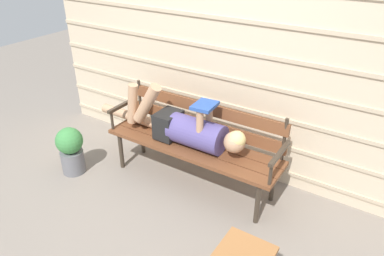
# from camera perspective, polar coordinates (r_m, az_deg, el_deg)

# --- Properties ---
(ground_plane) EXTENTS (12.00, 12.00, 0.00)m
(ground_plane) POSITION_cam_1_polar(r_m,az_deg,el_deg) (3.58, -0.97, -9.43)
(ground_plane) COLOR gray
(house_siding) EXTENTS (4.20, 0.08, 2.50)m
(house_siding) POSITION_cam_1_polar(r_m,az_deg,el_deg) (3.48, 4.61, 12.57)
(house_siding) COLOR beige
(house_siding) RESTS_ON ground
(park_bench) EXTENTS (1.74, 0.46, 0.84)m
(park_bench) POSITION_cam_1_polar(r_m,az_deg,el_deg) (3.43, 0.61, -1.56)
(park_bench) COLOR brown
(park_bench) RESTS_ON ground
(reclining_person) EXTENTS (1.71, 0.28, 0.56)m
(reclining_person) POSITION_cam_1_polar(r_m,az_deg,el_deg) (3.36, -1.24, 0.14)
(reclining_person) COLOR #514784
(potted_plant) EXTENTS (0.27, 0.27, 0.51)m
(potted_plant) POSITION_cam_1_polar(r_m,az_deg,el_deg) (3.85, -18.59, -3.17)
(potted_plant) COLOR slate
(potted_plant) RESTS_ON ground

